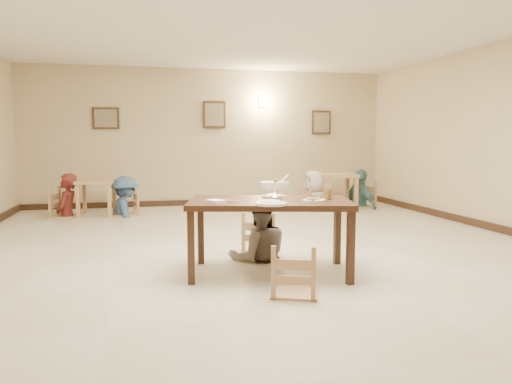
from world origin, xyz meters
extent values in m
plane|color=beige|center=(0.00, 0.00, 0.00)|extent=(10.00, 10.00, 0.00)
plane|color=silver|center=(0.00, 0.00, 3.00)|extent=(10.00, 10.00, 0.00)
plane|color=#CAB58F|center=(0.00, 5.00, 1.50)|extent=(10.00, 0.00, 10.00)
cube|color=#301E14|center=(0.00, 4.97, 0.06)|extent=(8.00, 0.06, 0.12)
cube|color=#3A2817|center=(-2.20, 4.96, 1.90)|extent=(0.55, 0.03, 0.45)
cube|color=gray|center=(-2.20, 4.94, 1.90)|extent=(0.45, 0.01, 0.37)
cube|color=#3A2817|center=(0.10, 4.96, 2.00)|extent=(0.50, 0.03, 0.60)
cube|color=gray|center=(0.10, 4.94, 2.00)|extent=(0.41, 0.01, 0.49)
cube|color=#3A2817|center=(2.60, 4.96, 1.85)|extent=(0.45, 0.03, 0.55)
cube|color=gray|center=(2.60, 4.94, 1.85)|extent=(0.37, 0.01, 0.45)
cube|color=#FFD88C|center=(1.20, 4.96, 2.30)|extent=(0.16, 0.05, 0.22)
cube|color=#3A2114|center=(-0.15, -0.91, 0.78)|extent=(1.90, 1.34, 0.06)
cube|color=#3A2114|center=(-1.02, -1.14, 0.37)|extent=(0.07, 0.07, 0.75)
cube|color=#3A2114|center=(0.54, -1.50, 0.37)|extent=(0.07, 0.07, 0.75)
cube|color=#3A2114|center=(-0.83, -0.31, 0.37)|extent=(0.07, 0.07, 0.75)
cube|color=#3A2114|center=(0.73, -0.68, 0.37)|extent=(0.07, 0.07, 0.75)
cube|color=tan|center=(-0.14, -0.17, 0.45)|extent=(0.46, 0.46, 0.05)
cube|color=tan|center=(-0.10, -1.67, 0.43)|extent=(0.44, 0.44, 0.05)
imported|color=gray|center=(-0.10, -0.23, 0.79)|extent=(0.78, 0.61, 1.59)
torus|color=silver|center=(-0.10, -0.94, 0.93)|extent=(0.24, 0.24, 0.01)
cylinder|color=silver|center=(-0.10, -0.94, 0.82)|extent=(0.06, 0.06, 0.04)
cone|color=#FFA526|center=(-0.10, -0.94, 0.87)|extent=(0.04, 0.04, 0.05)
cylinder|color=white|center=(-0.10, -0.94, 0.97)|extent=(0.30, 0.30, 0.07)
cylinder|color=#B26B23|center=(-0.10, -0.94, 1.00)|extent=(0.26, 0.26, 0.02)
sphere|color=#2D7223|center=(-0.09, -0.95, 1.02)|extent=(0.04, 0.04, 0.04)
cylinder|color=silver|center=(0.01, -0.88, 1.03)|extent=(0.14, 0.09, 0.10)
cylinder|color=silver|center=(-0.01, -0.89, 0.87)|extent=(0.01, 0.01, 0.14)
cylinder|color=silver|center=(-0.20, -0.89, 0.87)|extent=(0.01, 0.01, 0.14)
cylinder|color=silver|center=(-0.10, -1.05, 0.87)|extent=(0.01, 0.01, 0.14)
cylinder|color=white|center=(-0.05, -0.65, 0.82)|extent=(0.28, 0.28, 0.02)
ellipsoid|color=white|center=(-0.05, -0.65, 0.82)|extent=(0.18, 0.15, 0.06)
cylinder|color=white|center=(-0.23, -1.30, 0.82)|extent=(0.32, 0.32, 0.02)
ellipsoid|color=white|center=(-0.23, -1.30, 0.83)|extent=(0.21, 0.18, 0.07)
cylinder|color=white|center=(0.27, -1.15, 0.82)|extent=(0.24, 0.24, 0.02)
sphere|color=#2D7223|center=(0.23, -1.22, 0.84)|extent=(0.04, 0.04, 0.04)
cylinder|color=white|center=(-0.54, -0.97, 0.82)|extent=(0.12, 0.12, 0.02)
cylinder|color=#B01C08|center=(-0.54, -0.97, 0.83)|extent=(0.09, 0.09, 0.01)
cube|color=white|center=(-0.75, -1.04, 0.82)|extent=(0.20, 0.22, 0.03)
cube|color=silver|center=(-0.69, -0.95, 0.82)|extent=(0.09, 0.18, 0.01)
cube|color=silver|center=(-0.66, -0.95, 0.82)|extent=(0.09, 0.18, 0.01)
cylinder|color=white|center=(0.49, -1.00, 0.88)|extent=(0.08, 0.08, 0.15)
cylinder|color=orange|center=(0.49, -1.00, 0.87)|extent=(0.07, 0.07, 0.11)
cube|color=tan|center=(-2.34, 3.84, 0.66)|extent=(0.75, 0.75, 0.06)
cube|color=tan|center=(-2.65, 3.59, 0.31)|extent=(0.07, 0.07, 0.63)
cube|color=tan|center=(-2.09, 3.53, 0.31)|extent=(0.07, 0.07, 0.63)
cube|color=tan|center=(-2.60, 4.16, 0.31)|extent=(0.07, 0.07, 0.63)
cube|color=tan|center=(-2.03, 4.10, 0.31)|extent=(0.07, 0.07, 0.63)
cube|color=tan|center=(2.59, 3.86, 0.70)|extent=(0.80, 0.80, 0.06)
cube|color=tan|center=(2.25, 3.59, 0.34)|extent=(0.07, 0.07, 0.67)
cube|color=tan|center=(2.86, 3.53, 0.34)|extent=(0.07, 0.07, 0.67)
cube|color=tan|center=(2.31, 4.19, 0.34)|extent=(0.07, 0.07, 0.67)
cube|color=tan|center=(2.92, 4.13, 0.34)|extent=(0.07, 0.07, 0.67)
cube|color=tan|center=(-2.87, 3.79, 0.49)|extent=(0.50, 0.50, 0.05)
cube|color=tan|center=(-1.81, 3.78, 0.44)|extent=(0.45, 0.45, 0.05)
cube|color=tan|center=(2.05, 3.82, 0.43)|extent=(0.44, 0.44, 0.05)
cube|color=tan|center=(3.13, 3.88, 0.50)|extent=(0.51, 0.51, 0.06)
imported|color=#5C1E1B|center=(-2.87, 3.79, 0.82)|extent=(0.50, 0.67, 1.65)
imported|color=#426490|center=(-1.81, 3.78, 0.76)|extent=(0.83, 1.11, 1.53)
imported|color=silver|center=(2.05, 3.82, 0.81)|extent=(0.56, 0.82, 1.61)
imported|color=teal|center=(3.13, 3.88, 0.83)|extent=(0.63, 1.04, 1.65)
camera|label=1|loc=(-1.48, -6.07, 1.45)|focal=35.00mm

